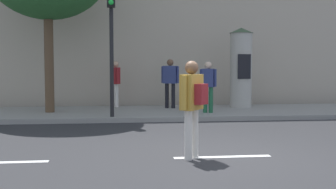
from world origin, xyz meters
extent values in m
plane|color=#2B2B2D|center=(0.00, 0.00, 0.00)|extent=(80.00, 80.00, 0.00)
cube|color=gray|center=(0.00, 7.00, 0.07)|extent=(36.00, 4.00, 0.15)
cube|color=silver|center=(0.00, 0.00, 0.00)|extent=(1.80, 0.16, 0.01)
cylinder|color=black|center=(-2.08, 5.35, 1.78)|extent=(0.12, 0.12, 3.26)
sphere|color=green|center=(-2.08, 5.04, 3.54)|extent=(0.16, 0.16, 0.16)
cylinder|color=#B2ADA3|center=(2.68, 7.89, 1.53)|extent=(0.82, 0.82, 2.77)
cone|color=#334C33|center=(2.68, 7.89, 3.02)|extent=(0.90, 0.90, 0.20)
cube|color=black|center=(2.68, 7.48, 1.67)|extent=(0.49, 0.02, 0.90)
cylinder|color=brown|center=(-4.16, 6.87, 1.68)|extent=(0.30, 0.30, 3.06)
cylinder|color=silver|center=(-0.52, 0.02, 0.44)|extent=(0.14, 0.14, 0.89)
cylinder|color=silver|center=(-0.66, -0.18, 0.44)|extent=(0.14, 0.14, 0.89)
cube|color=#B78C33|center=(-0.59, -0.08, 1.20)|extent=(0.48, 0.53, 0.63)
cylinder|color=#B78C33|center=(-0.42, 0.15, 1.20)|extent=(0.09, 0.09, 0.60)
cylinder|color=#B78C33|center=(-0.76, -0.31, 1.20)|extent=(0.09, 0.09, 0.60)
sphere|color=brown|center=(-0.59, -0.08, 1.63)|extent=(0.24, 0.24, 0.24)
cube|color=maroon|center=(-0.45, -0.19, 1.17)|extent=(0.30, 0.32, 0.36)
cylinder|color=black|center=(-0.11, 7.85, 0.60)|extent=(0.14, 0.14, 0.91)
cylinder|color=black|center=(0.11, 7.75, 0.60)|extent=(0.14, 0.14, 0.91)
cube|color=navy|center=(0.00, 7.80, 1.38)|extent=(0.54, 0.42, 0.64)
cylinder|color=navy|center=(-0.27, 7.91, 1.38)|extent=(0.09, 0.09, 0.61)
cylinder|color=navy|center=(0.26, 7.68, 1.38)|extent=(0.09, 0.09, 0.61)
sphere|color=brown|center=(0.00, 7.80, 1.82)|extent=(0.25, 0.25, 0.25)
cube|color=#1E5938|center=(0.07, 7.96, 1.35)|extent=(0.32, 0.26, 0.36)
cylinder|color=#1E5938|center=(0.96, 6.15, 0.57)|extent=(0.14, 0.14, 0.85)
cylinder|color=#1E5938|center=(1.13, 6.07, 0.57)|extent=(0.14, 0.14, 0.85)
cube|color=navy|center=(1.05, 6.11, 1.30)|extent=(0.45, 0.38, 0.60)
cylinder|color=navy|center=(0.83, 6.21, 1.30)|extent=(0.09, 0.09, 0.57)
cylinder|color=navy|center=(1.26, 6.01, 1.30)|extent=(0.09, 0.09, 0.57)
sphere|color=beige|center=(1.05, 6.11, 1.71)|extent=(0.23, 0.23, 0.23)
cylinder|color=silver|center=(-2.02, 8.63, 0.59)|extent=(0.14, 0.14, 0.87)
cylinder|color=silver|center=(-1.95, 8.41, 0.59)|extent=(0.14, 0.14, 0.87)
cube|color=maroon|center=(-1.98, 8.52, 1.33)|extent=(0.36, 0.50, 0.62)
cylinder|color=maroon|center=(-2.06, 8.78, 1.33)|extent=(0.09, 0.09, 0.59)
cylinder|color=maroon|center=(-1.91, 8.25, 1.33)|extent=(0.09, 0.09, 0.59)
sphere|color=tan|center=(-1.98, 8.52, 1.76)|extent=(0.24, 0.24, 0.24)
camera|label=1|loc=(-1.88, -7.41, 1.63)|focal=44.88mm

